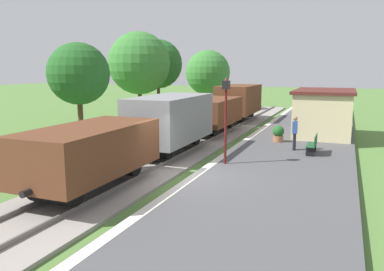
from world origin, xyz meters
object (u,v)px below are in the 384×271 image
at_px(lamp_post_near, 226,105).
at_px(tree_field_left, 158,64).
at_px(bench_down_platform, 325,118).
at_px(bench_near_hut, 313,144).
at_px(station_hut, 324,112).
at_px(tree_trackside_mid, 79,74).
at_px(tree_trackside_far, 139,63).
at_px(potted_planter, 278,133).
at_px(freight_train, 197,116).
at_px(tree_field_distant, 208,73).
at_px(person_waiting, 295,132).

xyz_separation_m(lamp_post_near, tree_field_left, (-10.28, 14.39, 1.87)).
height_order(bench_down_platform, lamp_post_near, lamp_post_near).
relative_size(bench_near_hut, tree_field_left, 0.22).
height_order(station_hut, tree_trackside_mid, tree_trackside_mid).
relative_size(tree_trackside_mid, tree_trackside_far, 0.82).
bearing_deg(lamp_post_near, bench_near_hut, 45.66).
bearing_deg(potted_planter, tree_trackside_far, 162.83).
distance_m(station_hut, tree_field_left, 14.93).
xyz_separation_m(potted_planter, tree_field_left, (-11.57, 8.37, 3.95)).
height_order(freight_train, tree_trackside_far, tree_trackside_far).
bearing_deg(tree_trackside_far, freight_train, -33.64).
xyz_separation_m(lamp_post_near, tree_field_distant, (-8.65, 22.46, 1.09)).
bearing_deg(tree_trackside_mid, tree_trackside_far, 96.09).
relative_size(freight_train, tree_trackside_far, 3.76).
xyz_separation_m(bench_near_hut, person_waiting, (-0.95, 0.60, 0.46)).
distance_m(potted_planter, tree_field_left, 14.82).
height_order(tree_trackside_far, tree_field_distant, tree_trackside_far).
distance_m(bench_down_platform, tree_field_distant, 14.92).
bearing_deg(tree_field_distant, tree_trackside_mid, -89.32).
xyz_separation_m(freight_train, tree_trackside_mid, (-5.08, -4.09, 2.47)).
bearing_deg(bench_near_hut, freight_train, 164.16).
relative_size(person_waiting, tree_field_distant, 0.28).
bearing_deg(bench_down_platform, tree_trackside_mid, -132.21).
bearing_deg(freight_train, tree_trackside_far, 146.36).
distance_m(bench_near_hut, tree_trackside_mid, 12.40).
bearing_deg(person_waiting, bench_down_platform, -99.23).
relative_size(bench_near_hut, person_waiting, 0.88).
xyz_separation_m(station_hut, potted_planter, (-2.19, -3.45, -0.93)).
xyz_separation_m(bench_down_platform, person_waiting, (-0.95, -10.15, 0.46)).
relative_size(bench_down_platform, tree_field_left, 0.22).
xyz_separation_m(potted_planter, tree_trackside_far, (-10.54, 3.26, 3.95)).
xyz_separation_m(person_waiting, potted_planter, (-1.12, 1.98, -0.46)).
relative_size(lamp_post_near, tree_field_left, 0.55).
xyz_separation_m(potted_planter, tree_trackside_mid, (-9.69, -4.78, 3.30)).
height_order(bench_near_hut, person_waiting, person_waiting).
distance_m(tree_trackside_far, tree_field_left, 5.22).
bearing_deg(bench_near_hut, tree_field_left, 141.21).
bearing_deg(tree_trackside_mid, tree_field_left, 98.17).
height_order(station_hut, tree_field_left, tree_field_left).
bearing_deg(lamp_post_near, tree_field_distant, 111.05).
relative_size(station_hut, potted_planter, 6.33).
bearing_deg(bench_down_platform, station_hut, -88.44).
distance_m(freight_train, station_hut, 7.96).
relative_size(potted_planter, tree_field_left, 0.14).
distance_m(bench_near_hut, person_waiting, 1.21).
bearing_deg(tree_trackside_mid, freight_train, 38.84).
distance_m(bench_near_hut, tree_field_left, 17.94).
bearing_deg(potted_planter, bench_down_platform, 75.83).
height_order(potted_planter, tree_trackside_far, tree_trackside_far).
relative_size(potted_planter, tree_field_distant, 0.15).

